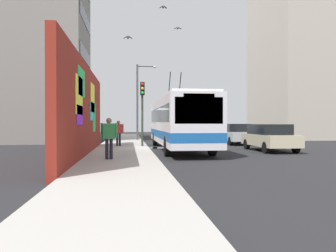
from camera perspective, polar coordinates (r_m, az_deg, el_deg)
ground_plane at (r=20.52m, az=-3.22°, el=-4.10°), size 80.00×80.00×0.00m
sidewalk_slab at (r=20.48m, az=-7.70°, el=-3.91°), size 48.00×3.20×0.15m
graffiti_wall at (r=16.76m, az=-13.91°, el=2.45°), size 14.43×0.32×4.44m
building_far_left at (r=32.19m, az=-21.43°, el=12.77°), size 8.27×8.42×16.99m
building_far_right at (r=40.07m, az=21.13°, el=13.30°), size 10.70×7.62×21.05m
city_bus at (r=20.62m, az=1.78°, el=0.84°), size 12.08×2.55×4.95m
parked_car_champagne at (r=20.70m, az=16.78°, el=-1.77°), size 4.50×1.93×1.58m
parked_car_silver at (r=26.70m, az=11.27°, el=-1.23°), size 4.61×1.88×1.58m
parked_car_black at (r=32.90m, az=7.77°, el=-0.89°), size 4.16×1.88×1.58m
parked_car_white at (r=38.15m, az=5.73°, el=-0.69°), size 4.26×1.78×1.58m
pedestrian_midblock at (r=22.33m, az=-8.40°, el=-0.86°), size 0.22×0.74×1.65m
pedestrian_near_wall at (r=14.22m, az=-9.96°, el=-1.47°), size 0.23×0.69×1.72m
traffic_light at (r=21.80m, az=-4.36°, el=3.92°), size 0.49×0.28×4.15m
street_lamp at (r=29.96m, az=-4.84°, el=4.97°), size 0.44×1.77×6.66m
flying_pigeons at (r=22.16m, az=-2.88°, el=19.23°), size 9.14×4.48×3.35m
curbside_puddle at (r=22.43m, az=-1.99°, el=-3.70°), size 1.82×1.82×0.00m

